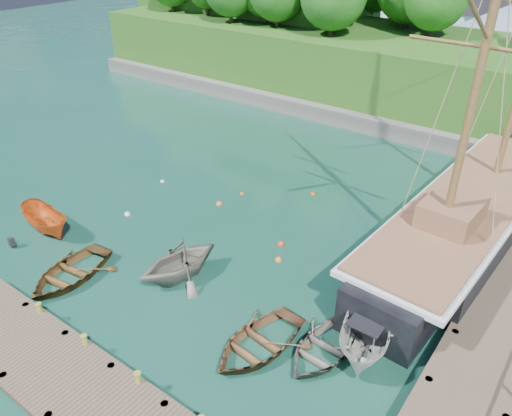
# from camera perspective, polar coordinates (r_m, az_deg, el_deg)

# --- Properties ---
(ground) EXTENTS (160.00, 160.00, 0.00)m
(ground) POSITION_cam_1_polar(r_m,az_deg,el_deg) (22.98, -6.89, -9.94)
(ground) COLOR #113A28
(ground) RESTS_ON ground
(dock_near) EXTENTS (20.00, 3.20, 1.10)m
(dock_near) POSITION_cam_1_polar(r_m,az_deg,el_deg) (18.75, -16.60, -21.44)
(dock_near) COLOR #45372B
(dock_near) RESTS_ON ground
(dock_east) EXTENTS (3.20, 24.00, 1.10)m
(dock_east) POSITION_cam_1_polar(r_m,az_deg,el_deg) (24.10, 26.78, -10.10)
(dock_east) COLOR #45372B
(dock_east) RESTS_ON ground
(bollard_0) EXTENTS (0.26, 0.26, 0.45)m
(bollard_0) POSITION_cam_1_polar(r_m,az_deg,el_deg) (23.34, -23.13, -11.96)
(bollard_0) COLOR olive
(bollard_0) RESTS_ON ground
(bollard_1) EXTENTS (0.26, 0.26, 0.45)m
(bollard_1) POSITION_cam_1_polar(r_m,az_deg,el_deg) (21.32, -18.63, -15.64)
(bollard_1) COLOR olive
(bollard_1) RESTS_ON ground
(bollard_2) EXTENTS (0.26, 0.26, 0.45)m
(bollard_2) POSITION_cam_1_polar(r_m,az_deg,el_deg) (19.56, -13.05, -19.90)
(bollard_2) COLOR olive
(bollard_2) RESTS_ON ground
(rowboat_0) EXTENTS (3.80, 4.88, 0.93)m
(rowboat_0) POSITION_cam_1_polar(r_m,az_deg,el_deg) (25.37, -20.40, -7.51)
(rowboat_0) COLOR #54391A
(rowboat_0) RESTS_ON ground
(rowboat_1) EXTENTS (4.30, 4.72, 2.14)m
(rowboat_1) POSITION_cam_1_polar(r_m,az_deg,el_deg) (24.16, -8.66, -7.76)
(rowboat_1) COLOR slate
(rowboat_1) RESTS_ON ground
(rowboat_2) EXTENTS (3.66, 4.76, 0.91)m
(rowboat_2) POSITION_cam_1_polar(r_m,az_deg,el_deg) (20.52, 0.25, -15.77)
(rowboat_2) COLOR brown
(rowboat_2) RESTS_ON ground
(rowboat_3) EXTENTS (3.01, 4.08, 0.82)m
(rowboat_3) POSITION_cam_1_polar(r_m,az_deg,el_deg) (20.51, 7.61, -16.15)
(rowboat_3) COLOR #5C574D
(rowboat_3) RESTS_ON ground
(motorboat_orange) EXTENTS (4.15, 2.01, 1.54)m
(motorboat_orange) POSITION_cam_1_polar(r_m,az_deg,el_deg) (29.35, -22.63, -2.44)
(motorboat_orange) COLOR #D35516
(motorboat_orange) RESTS_ON ground
(cabin_boat_white) EXTENTS (3.24, 5.35, 1.94)m
(cabin_boat_white) POSITION_cam_1_polar(r_m,az_deg,el_deg) (21.04, 12.40, -15.24)
(cabin_boat_white) COLOR silver
(cabin_boat_white) RESTS_ON ground
(schooner) EXTENTS (5.83, 26.53, 19.25)m
(schooner) POSITION_cam_1_polar(r_m,az_deg,el_deg) (28.12, 22.91, -1.44)
(schooner) COLOR black
(schooner) RESTS_ON ground
(mooring_buoy_0) EXTENTS (0.34, 0.34, 0.34)m
(mooring_buoy_0) POSITION_cam_1_polar(r_m,az_deg,el_deg) (29.46, -14.48, -0.76)
(mooring_buoy_0) COLOR white
(mooring_buoy_0) RESTS_ON ground
(mooring_buoy_1) EXTENTS (0.37, 0.37, 0.37)m
(mooring_buoy_1) POSITION_cam_1_polar(r_m,az_deg,el_deg) (29.63, -4.22, 0.42)
(mooring_buoy_1) COLOR orange
(mooring_buoy_1) RESTS_ON ground
(mooring_buoy_2) EXTENTS (0.36, 0.36, 0.36)m
(mooring_buoy_2) POSITION_cam_1_polar(r_m,az_deg,el_deg) (26.04, 2.87, -4.22)
(mooring_buoy_2) COLOR red
(mooring_buoy_2) RESTS_ON ground
(mooring_buoy_3) EXTENTS (0.28, 0.28, 0.28)m
(mooring_buoy_3) POSITION_cam_1_polar(r_m,az_deg,el_deg) (25.54, 10.76, -5.60)
(mooring_buoy_3) COLOR white
(mooring_buoy_3) RESTS_ON ground
(mooring_buoy_4) EXTENTS (0.28, 0.28, 0.28)m
(mooring_buoy_4) POSITION_cam_1_polar(r_m,az_deg,el_deg) (30.65, -1.60, 1.59)
(mooring_buoy_4) COLOR #E04C1D
(mooring_buoy_4) RESTS_ON ground
(mooring_buoy_5) EXTENTS (0.30, 0.30, 0.30)m
(mooring_buoy_5) POSITION_cam_1_polar(r_m,az_deg,el_deg) (30.80, 6.51, 1.54)
(mooring_buoy_5) COLOR #E94800
(mooring_buoy_5) RESTS_ON ground
(mooring_buoy_6) EXTENTS (0.28, 0.28, 0.28)m
(mooring_buoy_6) POSITION_cam_1_polar(r_m,az_deg,el_deg) (32.63, -10.63, 2.94)
(mooring_buoy_6) COLOR silver
(mooring_buoy_6) RESTS_ON ground
(mooring_buoy_7) EXTENTS (0.35, 0.35, 0.35)m
(mooring_buoy_7) POSITION_cam_1_polar(r_m,az_deg,el_deg) (24.92, 2.59, -6.02)
(mooring_buoy_7) COLOR orange
(mooring_buoy_7) RESTS_ON ground
(headland) EXTENTS (51.00, 19.31, 12.90)m
(headland) POSITION_cam_1_polar(r_m,az_deg,el_deg) (51.35, 6.73, 19.93)
(headland) COLOR #474744
(headland) RESTS_ON ground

